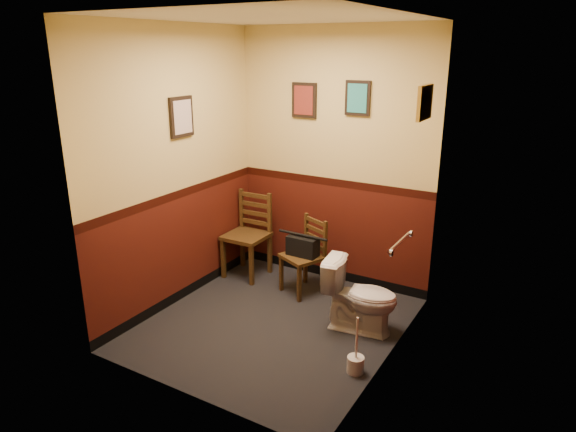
# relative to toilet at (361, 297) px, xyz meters

# --- Properties ---
(floor) EXTENTS (2.20, 2.40, 0.00)m
(floor) POSITION_rel_toilet_xyz_m (-0.72, -0.32, -0.33)
(floor) COLOR black
(floor) RESTS_ON ground
(ceiling) EXTENTS (2.20, 2.40, 0.00)m
(ceiling) POSITION_rel_toilet_xyz_m (-0.72, -0.32, 2.37)
(ceiling) COLOR silver
(ceiling) RESTS_ON ground
(wall_back) EXTENTS (2.20, 0.00, 2.70)m
(wall_back) POSITION_rel_toilet_xyz_m (-0.72, 0.88, 1.02)
(wall_back) COLOR #41130C
(wall_back) RESTS_ON ground
(wall_front) EXTENTS (2.20, 0.00, 2.70)m
(wall_front) POSITION_rel_toilet_xyz_m (-0.72, -1.52, 1.02)
(wall_front) COLOR #41130C
(wall_front) RESTS_ON ground
(wall_left) EXTENTS (0.00, 2.40, 2.70)m
(wall_left) POSITION_rel_toilet_xyz_m (-1.82, -0.32, 1.02)
(wall_left) COLOR #41130C
(wall_left) RESTS_ON ground
(wall_right) EXTENTS (0.00, 2.40, 2.70)m
(wall_right) POSITION_rel_toilet_xyz_m (0.38, -0.32, 1.02)
(wall_right) COLOR #41130C
(wall_right) RESTS_ON ground
(grab_bar) EXTENTS (0.05, 0.56, 0.06)m
(grab_bar) POSITION_rel_toilet_xyz_m (0.35, -0.07, 0.62)
(grab_bar) COLOR silver
(grab_bar) RESTS_ON wall_right
(framed_print_back_a) EXTENTS (0.28, 0.04, 0.36)m
(framed_print_back_a) POSITION_rel_toilet_xyz_m (-1.07, 0.86, 1.62)
(framed_print_back_a) COLOR black
(framed_print_back_a) RESTS_ON wall_back
(framed_print_back_b) EXTENTS (0.26, 0.04, 0.34)m
(framed_print_back_b) POSITION_rel_toilet_xyz_m (-0.47, 0.86, 1.67)
(framed_print_back_b) COLOR black
(framed_print_back_b) RESTS_ON wall_back
(framed_print_left) EXTENTS (0.04, 0.30, 0.38)m
(framed_print_left) POSITION_rel_toilet_xyz_m (-1.80, -0.22, 1.52)
(framed_print_left) COLOR black
(framed_print_left) RESTS_ON wall_left
(framed_print_right) EXTENTS (0.04, 0.34, 0.28)m
(framed_print_right) POSITION_rel_toilet_xyz_m (0.36, 0.28, 1.72)
(framed_print_right) COLOR olive
(framed_print_right) RESTS_ON wall_right
(toilet) EXTENTS (0.72, 0.47, 0.66)m
(toilet) POSITION_rel_toilet_xyz_m (0.00, 0.00, 0.00)
(toilet) COLOR white
(toilet) RESTS_ON floor
(toilet_brush) EXTENTS (0.14, 0.14, 0.49)m
(toilet_brush) POSITION_rel_toilet_xyz_m (0.23, -0.63, -0.25)
(toilet_brush) COLOR silver
(toilet_brush) RESTS_ON floor
(chair_left) EXTENTS (0.45, 0.45, 0.95)m
(chair_left) POSITION_rel_toilet_xyz_m (-1.57, 0.50, 0.14)
(chair_left) COLOR brown
(chair_left) RESTS_ON floor
(chair_right) EXTENTS (0.50, 0.50, 0.80)m
(chair_right) POSITION_rel_toilet_xyz_m (-0.81, 0.43, 0.07)
(chair_right) COLOR brown
(chair_right) RESTS_ON floor
(handbag) EXTENTS (0.33, 0.17, 0.24)m
(handbag) POSITION_rel_toilet_xyz_m (-0.82, 0.40, 0.19)
(handbag) COLOR black
(handbag) RESTS_ON chair_right
(tp_stack) EXTENTS (0.22, 0.13, 0.28)m
(tp_stack) POSITION_rel_toilet_xyz_m (-0.63, 0.66, -0.21)
(tp_stack) COLOR silver
(tp_stack) RESTS_ON floor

